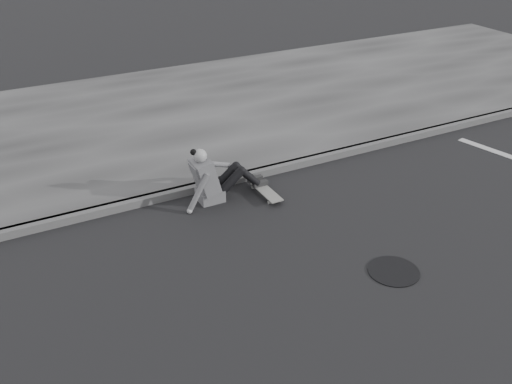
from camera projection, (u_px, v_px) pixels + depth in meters
ground at (281, 283)px, 6.79m from camera, size 80.00×80.00×0.00m
curb at (198, 187)px, 8.76m from camera, size 24.00×0.16×0.12m
sidewalk at (138, 122)px, 11.09m from camera, size 24.00×6.00×0.12m
manhole at (394, 271)px, 6.99m from camera, size 0.63×0.63×0.01m
skateboard at (265, 191)px, 8.64m from camera, size 0.20×0.78×0.09m
seated_woman at (214, 178)px, 8.39m from camera, size 1.38×0.46×0.88m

